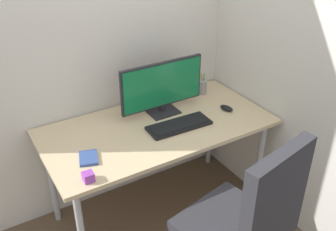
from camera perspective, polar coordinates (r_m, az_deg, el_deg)
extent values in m
plane|color=brown|center=(3.04, -1.36, -13.60)|extent=(8.00, 8.00, 0.00)
cube|color=silver|center=(2.66, -6.31, 14.69)|extent=(2.64, 0.04, 2.80)
cube|color=silver|center=(2.66, 15.44, 13.81)|extent=(0.04, 1.89, 2.80)
cube|color=#D1B78C|center=(2.59, -1.56, -1.66)|extent=(1.52, 0.76, 0.03)
cylinder|color=#B2B5BA|center=(2.95, 13.18, -6.91)|extent=(0.04, 0.04, 0.72)
cylinder|color=#B2B5BA|center=(2.85, -16.72, -9.03)|extent=(0.04, 0.04, 0.72)
cylinder|color=#B2B5BA|center=(3.32, 6.15, -1.67)|extent=(0.04, 0.04, 0.72)
cube|color=#2D2D33|center=(2.29, 8.99, -16.07)|extent=(0.59, 0.57, 0.11)
cube|color=#2D2D33|center=(1.96, 15.34, -12.33)|extent=(0.46, 0.16, 0.59)
cube|color=black|center=(2.72, -0.72, 0.58)|extent=(0.20, 0.16, 0.01)
cube|color=black|center=(2.72, -0.83, 1.24)|extent=(0.04, 0.02, 0.05)
cube|color=black|center=(2.64, -0.88, 4.57)|extent=(0.61, 0.02, 0.32)
cube|color=#14723F|center=(2.63, -0.72, 4.46)|extent=(0.59, 0.01, 0.30)
cube|color=black|center=(2.56, 1.64, -1.45)|extent=(0.43, 0.18, 0.02)
cube|color=black|center=(2.55, 1.64, -1.23)|extent=(0.40, 0.14, 0.00)
ellipsoid|color=black|center=(2.78, 8.57, 1.08)|extent=(0.07, 0.11, 0.03)
cylinder|color=gray|center=(2.98, 4.92, 4.24)|extent=(0.08, 0.08, 0.11)
cylinder|color=silver|center=(2.95, 4.84, 5.21)|extent=(0.03, 0.01, 0.11)
cylinder|color=silver|center=(2.96, 5.09, 5.28)|extent=(0.03, 0.01, 0.11)
torus|color=#337FD8|center=(2.98, 4.93, 4.42)|extent=(0.03, 0.03, 0.01)
cylinder|color=#3FAD59|center=(2.96, 5.26, 4.97)|extent=(0.01, 0.01, 0.13)
cylinder|color=orange|center=(2.98, 4.92, 5.06)|extent=(0.01, 0.01, 0.12)
cube|color=#334C8C|center=(2.30, -11.57, -6.11)|extent=(0.14, 0.17, 0.02)
cube|color=purple|center=(2.14, -11.59, -8.80)|extent=(0.06, 0.06, 0.05)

